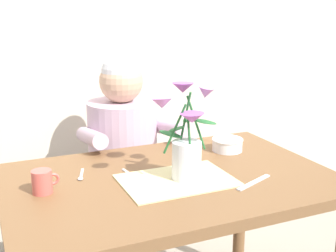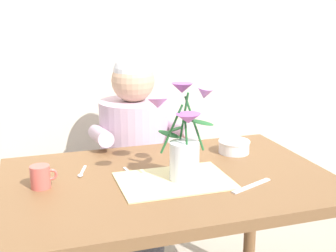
% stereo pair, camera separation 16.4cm
% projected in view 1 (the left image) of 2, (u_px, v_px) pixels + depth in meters
% --- Properties ---
extents(wood_panel_backdrop, '(4.00, 0.10, 2.50)m').
position_uv_depth(wood_panel_backdrop, '(93.00, 25.00, 2.44)').
color(wood_panel_backdrop, beige).
rests_on(wood_panel_backdrop, ground_plane).
extents(dining_table, '(1.20, 0.80, 0.74)m').
position_uv_depth(dining_table, '(170.00, 201.00, 1.67)').
color(dining_table, brown).
rests_on(dining_table, ground_plane).
extents(seated_person, '(0.45, 0.47, 1.14)m').
position_uv_depth(seated_person, '(124.00, 167.00, 2.24)').
color(seated_person, '#4C4C56').
rests_on(seated_person, ground_plane).
extents(striped_placemat, '(0.40, 0.28, 0.00)m').
position_uv_depth(striped_placemat, '(177.00, 180.00, 1.60)').
color(striped_placemat, beige).
rests_on(striped_placemat, dining_table).
extents(flower_vase, '(0.26, 0.21, 0.35)m').
position_uv_depth(flower_vase, '(186.00, 141.00, 1.58)').
color(flower_vase, silver).
rests_on(flower_vase, dining_table).
extents(ceramic_bowl, '(0.14, 0.14, 0.06)m').
position_uv_depth(ceramic_bowl, '(227.00, 144.00, 1.93)').
color(ceramic_bowl, white).
rests_on(ceramic_bowl, dining_table).
extents(dinner_knife, '(0.18, 0.09, 0.00)m').
position_uv_depth(dinner_knife, '(254.00, 182.00, 1.58)').
color(dinner_knife, silver).
rests_on(dinner_knife, dining_table).
extents(ceramic_mug, '(0.09, 0.07, 0.08)m').
position_uv_depth(ceramic_mug, '(43.00, 182.00, 1.49)').
color(ceramic_mug, '#CC564C').
rests_on(ceramic_mug, dining_table).
extents(spoon_0, '(0.05, 0.12, 0.01)m').
position_uv_depth(spoon_0, '(81.00, 176.00, 1.64)').
color(spoon_0, silver).
rests_on(spoon_0, dining_table).
extents(spoon_1, '(0.03, 0.12, 0.01)m').
position_uv_depth(spoon_1, '(132.00, 175.00, 1.65)').
color(spoon_1, silver).
rests_on(spoon_1, dining_table).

